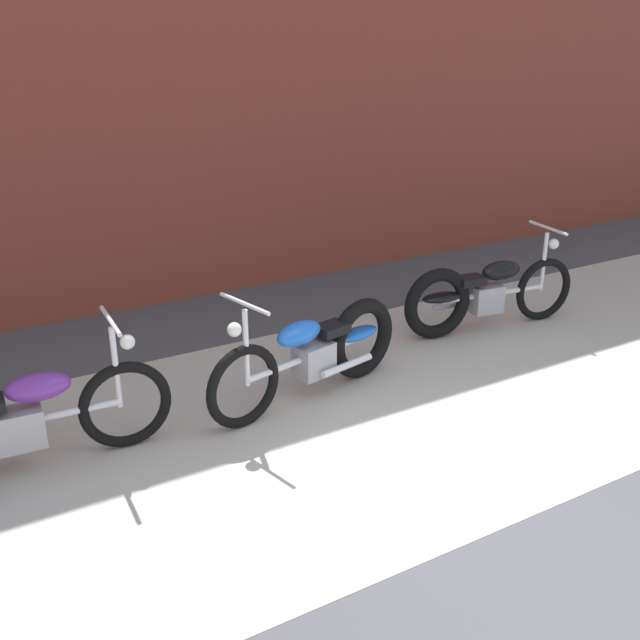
{
  "coord_description": "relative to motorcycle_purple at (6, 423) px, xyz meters",
  "views": [
    {
      "loc": [
        -2.88,
        -2.64,
        2.89
      ],
      "look_at": [
        -0.19,
        1.98,
        0.75
      ],
      "focal_mm": 40.88,
      "sensor_mm": 36.0,
      "label": 1
    }
  ],
  "objects": [
    {
      "name": "ground_plane",
      "position": [
        2.55,
        -2.18,
        -0.4
      ],
      "size": [
        80.0,
        80.0,
        0.0
      ],
      "primitive_type": "plane",
      "color": "#47474C"
    },
    {
      "name": "sidewalk_slab",
      "position": [
        2.55,
        -0.43,
        -0.4
      ],
      "size": [
        36.0,
        3.5,
        0.01
      ],
      "primitive_type": "cube",
      "color": "#B2ADA3",
      "rests_on": "ground"
    },
    {
      "name": "brick_building_wall",
      "position": [
        2.55,
        3.02,
        2.19
      ],
      "size": [
        36.0,
        0.5,
        5.17
      ],
      "primitive_type": "cube",
      "color": "brown",
      "rests_on": "ground"
    },
    {
      "name": "motorcycle_purple",
      "position": [
        0.0,
        0.0,
        0.0
      ],
      "size": [
        2.01,
        0.58,
        1.03
      ],
      "rotation": [
        0.0,
        0.0,
        -0.05
      ],
      "color": "black",
      "rests_on": "ground"
    },
    {
      "name": "motorcycle_blue",
      "position": [
        2.46,
        -0.03,
        0.0
      ],
      "size": [
        1.98,
        0.7,
        1.03
      ],
      "rotation": [
        0.0,
        0.0,
        3.36
      ],
      "color": "black",
      "rests_on": "ground"
    },
    {
      "name": "motorcycle_black",
      "position": [
        4.56,
        0.36,
        0.0
      ],
      "size": [
        2.0,
        0.63,
        1.03
      ],
      "rotation": [
        0.0,
        0.0,
        -0.13
      ],
      "color": "black",
      "rests_on": "ground"
    }
  ]
}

